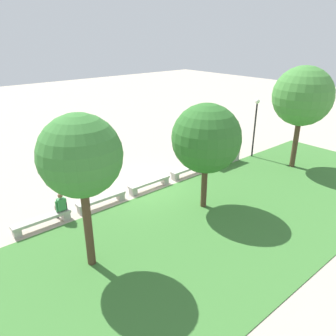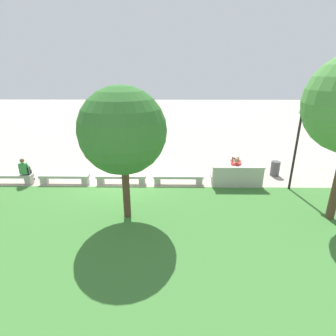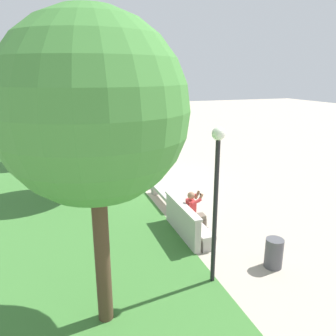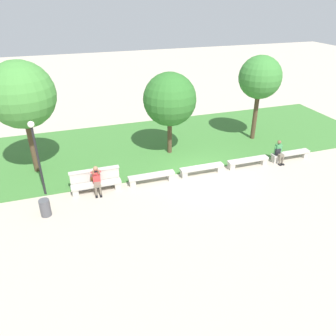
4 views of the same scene
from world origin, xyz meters
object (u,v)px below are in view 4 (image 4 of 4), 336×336
(bench_main, at_px, (97,186))
(bench_near, at_px, (152,177))
(backpack, at_px, (277,152))
(lamp_post, at_px, (36,148))
(bench_end, at_px, (290,154))
(trash_bin, at_px, (45,208))
(person_distant, at_px, (279,151))
(tree_right_background, at_px, (21,95))
(bench_mid, at_px, (202,169))
(person_photographer, at_px, (97,179))
(tree_behind_wall, at_px, (260,78))
(bench_far, at_px, (248,161))
(tree_left_background, at_px, (170,100))

(bench_main, height_order, bench_near, same)
(backpack, distance_m, lamp_post, 12.22)
(bench_end, bearing_deg, trash_bin, -174.74)
(bench_main, relative_size, lamp_post, 0.64)
(person_distant, height_order, tree_right_background, tree_right_background)
(bench_mid, xyz_separation_m, trash_bin, (-7.62, -1.19, 0.07))
(bench_near, relative_size, tree_right_background, 0.41)
(person_photographer, bearing_deg, bench_end, 0.42)
(bench_near, xyz_separation_m, person_photographer, (-2.64, -0.08, 0.43))
(bench_mid, height_order, tree_behind_wall, tree_behind_wall)
(tree_right_background, bearing_deg, backpack, -13.76)
(bench_mid, bearing_deg, bench_main, 180.00)
(person_photographer, bearing_deg, bench_main, 116.86)
(person_photographer, xyz_separation_m, person_distant, (9.82, 0.01, -0.06))
(backpack, bearing_deg, bench_mid, 179.41)
(person_distant, xyz_separation_m, tree_behind_wall, (0.41, 3.32, 3.18))
(backpack, distance_m, tree_right_background, 13.30)
(bench_main, xyz_separation_m, trash_bin, (-2.27, -1.19, 0.07))
(bench_end, bearing_deg, person_photographer, -179.58)
(lamp_post, bearing_deg, bench_far, -2.76)
(tree_left_background, relative_size, trash_bin, 6.17)
(bench_mid, bearing_deg, tree_behind_wall, 33.49)
(bench_end, xyz_separation_m, person_distant, (-0.84, -0.07, 0.36))
(tree_behind_wall, bearing_deg, lamp_post, -167.63)
(bench_end, distance_m, tree_behind_wall, 4.83)
(bench_end, bearing_deg, lamp_post, 177.80)
(bench_far, xyz_separation_m, tree_left_background, (-3.43, 2.96, 2.86))
(bench_near, distance_m, bench_mid, 2.68)
(bench_mid, distance_m, trash_bin, 7.71)
(bench_end, bearing_deg, person_distant, -175.49)
(bench_near, xyz_separation_m, bench_end, (8.03, 0.00, 0.00))
(bench_end, distance_m, trash_bin, 13.03)
(tree_left_background, distance_m, lamp_post, 7.37)
(person_photographer, relative_size, backpack, 3.08)
(tree_right_background, bearing_deg, bench_end, -12.66)
(person_photographer, bearing_deg, trash_bin, -154.19)
(bench_main, xyz_separation_m, bench_far, (8.03, 0.00, 0.00))
(tree_right_background, height_order, lamp_post, tree_right_background)
(bench_far, relative_size, person_distant, 1.84)
(person_photographer, xyz_separation_m, trash_bin, (-2.31, -1.12, -0.36))
(bench_far, xyz_separation_m, bench_end, (2.68, 0.00, 0.00))
(tree_right_background, distance_m, lamp_post, 3.04)
(person_distant, bearing_deg, tree_left_background, 150.16)
(bench_near, xyz_separation_m, bench_mid, (2.68, 0.00, 0.00))
(person_distant, bearing_deg, bench_near, 179.47)
(person_photographer, relative_size, lamp_post, 0.37)
(bench_main, relative_size, bench_end, 1.00)
(person_photographer, bearing_deg, backpack, 0.19)
(tree_right_background, distance_m, trash_bin, 5.60)
(bench_main, height_order, bench_end, same)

